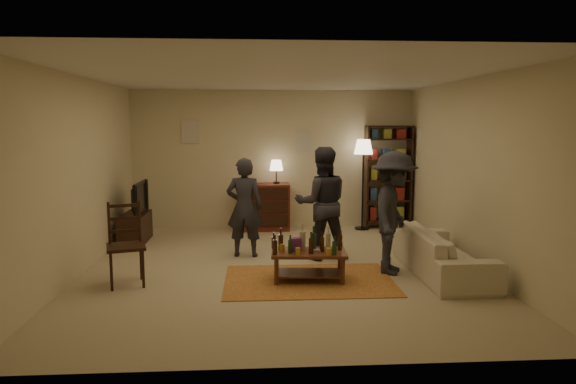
{
  "coord_description": "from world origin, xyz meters",
  "views": [
    {
      "loc": [
        -0.36,
        -7.1,
        2.05
      ],
      "look_at": [
        0.11,
        0.1,
        1.09
      ],
      "focal_mm": 32.0,
      "sensor_mm": 36.0,
      "label": 1
    }
  ],
  "objects": [
    {
      "name": "dining_chair",
      "position": [
        -2.02,
        -0.56,
        0.57
      ],
      "size": [
        0.58,
        0.58,
        1.08
      ],
      "rotation": [
        0.0,
        0.0,
        0.28
      ],
      "color": "black",
      "rests_on": "ground"
    },
    {
      "name": "room_shell",
      "position": [
        -0.65,
        2.98,
        1.81
      ],
      "size": [
        6.0,
        6.0,
        6.0
      ],
      "color": "beige",
      "rests_on": "ground"
    },
    {
      "name": "floor_lamp",
      "position": [
        1.72,
        2.65,
        1.49
      ],
      "size": [
        0.36,
        0.36,
        1.75
      ],
      "color": "black",
      "rests_on": "ground"
    },
    {
      "name": "dresser",
      "position": [
        -0.19,
        2.71,
        0.48
      ],
      "size": [
        1.0,
        0.5,
        1.36
      ],
      "color": "maroon",
      "rests_on": "ground"
    },
    {
      "name": "floor",
      "position": [
        0.0,
        0.0,
        0.0
      ],
      "size": [
        6.0,
        6.0,
        0.0
      ],
      "primitive_type": "plane",
      "color": "#C6B793",
      "rests_on": "ground"
    },
    {
      "name": "coffee_table",
      "position": [
        0.32,
        -0.6,
        0.37
      ],
      "size": [
        1.0,
        0.59,
        0.74
      ],
      "rotation": [
        0.0,
        0.0,
        -0.06
      ],
      "color": "brown",
      "rests_on": "ground"
    },
    {
      "name": "person_right",
      "position": [
        0.65,
        0.53,
        0.85
      ],
      "size": [
        0.86,
        0.68,
        1.71
      ],
      "primitive_type": "imported",
      "rotation": [
        0.0,
        0.0,
        3.18
      ],
      "color": "#2A2A32",
      "rests_on": "ground"
    },
    {
      "name": "person_by_sofa",
      "position": [
        1.52,
        -0.31,
        0.84
      ],
      "size": [
        1.02,
        1.25,
        1.68
      ],
      "primitive_type": "imported",
      "rotation": [
        0.0,
        0.0,
        1.15
      ],
      "color": "#282830",
      "rests_on": "ground"
    },
    {
      "name": "sofa",
      "position": [
        2.2,
        -0.4,
        0.3
      ],
      "size": [
        0.81,
        2.08,
        0.61
      ],
      "primitive_type": "imported",
      "rotation": [
        0.0,
        0.0,
        1.57
      ],
      "color": "beige",
      "rests_on": "ground"
    },
    {
      "name": "rug",
      "position": [
        0.34,
        -0.6,
        0.01
      ],
      "size": [
        2.2,
        1.5,
        0.01
      ],
      "primitive_type": "cube",
      "color": "#9C4122",
      "rests_on": "ground"
    },
    {
      "name": "tv_stand",
      "position": [
        -2.44,
        1.8,
        0.38
      ],
      "size": [
        0.4,
        1.0,
        1.06
      ],
      "color": "black",
      "rests_on": "ground"
    },
    {
      "name": "person_left",
      "position": [
        -0.53,
        0.73,
        0.77
      ],
      "size": [
        0.6,
        0.43,
        1.54
      ],
      "primitive_type": "imported",
      "rotation": [
        0.0,
        0.0,
        3.03
      ],
      "color": "#27272F",
      "rests_on": "ground"
    },
    {
      "name": "bookshelf",
      "position": [
        2.25,
        2.78,
        1.03
      ],
      "size": [
        0.9,
        0.34,
        2.02
      ],
      "color": "black",
      "rests_on": "ground"
    }
  ]
}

